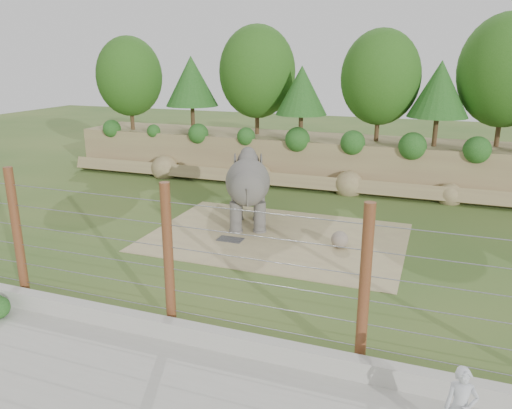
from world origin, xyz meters
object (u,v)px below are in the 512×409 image
(stone_ball, at_px, (340,240))
(barrier_fence, at_px, (168,258))
(elephant, at_px, (248,192))
(zookeeper, at_px, (460,408))

(stone_ball, height_order, barrier_fence, barrier_fence)
(elephant, height_order, zookeeper, elephant)
(barrier_fence, relative_size, zookeeper, 12.48)
(stone_ball, distance_m, zookeeper, 9.95)
(stone_ball, relative_size, barrier_fence, 0.03)
(barrier_fence, height_order, zookeeper, barrier_fence)
(stone_ball, bearing_deg, elephant, 163.61)
(elephant, xyz_separation_m, barrier_fence, (1.08, -8.44, 0.49))
(barrier_fence, bearing_deg, stone_ball, 66.76)
(barrier_fence, xyz_separation_m, zookeeper, (7.09, -1.89, -1.18))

